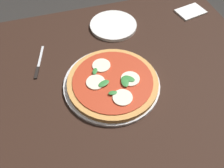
{
  "coord_description": "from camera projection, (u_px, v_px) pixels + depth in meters",
  "views": [
    {
      "loc": [
        0.17,
        0.52,
        1.43
      ],
      "look_at": [
        0.02,
        0.0,
        0.75
      ],
      "focal_mm": 38.93,
      "sensor_mm": 36.0,
      "label": 1
    }
  ],
  "objects": [
    {
      "name": "knife",
      "position": [
        38.0,
        66.0,
        0.94
      ],
      "size": [
        0.06,
        0.17,
        0.01
      ],
      "color": "black",
      "rests_on": "dining_table"
    },
    {
      "name": "dining_table",
      "position": [
        116.0,
        100.0,
        0.97
      ],
      "size": [
        1.19,
        0.99,
        0.74
      ],
      "color": "black",
      "rests_on": "ground_plane"
    },
    {
      "name": "ground_plane",
      "position": [
        115.0,
        160.0,
        1.46
      ],
      "size": [
        6.0,
        6.0,
        0.0
      ],
      "primitive_type": "plane",
      "color": "#2D2B28"
    },
    {
      "name": "pizza",
      "position": [
        113.0,
        82.0,
        0.86
      ],
      "size": [
        0.32,
        0.32,
        0.03
      ],
      "color": "tan",
      "rests_on": "serving_tray"
    },
    {
      "name": "napkin",
      "position": [
        191.0,
        12.0,
        1.15
      ],
      "size": [
        0.15,
        0.11,
        0.01
      ],
      "primitive_type": "cube",
      "rotation": [
        0.0,
        0.0,
        0.2
      ],
      "color": "white",
      "rests_on": "dining_table"
    },
    {
      "name": "plate_white",
      "position": [
        113.0,
        25.0,
        1.08
      ],
      "size": [
        0.21,
        0.21,
        0.01
      ],
      "primitive_type": "cylinder",
      "color": "white",
      "rests_on": "dining_table"
    },
    {
      "name": "serving_tray",
      "position": [
        112.0,
        85.0,
        0.88
      ],
      "size": [
        0.35,
        0.35,
        0.01
      ],
      "primitive_type": "cylinder",
      "color": "silver",
      "rests_on": "dining_table"
    }
  ]
}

